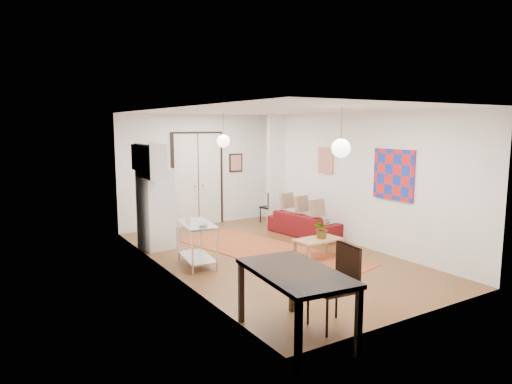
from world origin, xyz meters
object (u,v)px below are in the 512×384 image
kitchen_counter (197,239)px  black_side_chair (267,204)px  dining_chair_far (327,278)px  sofa (305,224)px  dining_table (295,278)px  dining_chair_near (327,278)px  fridge (156,209)px  coffee_table (318,242)px

kitchen_counter → black_side_chair: black_side_chair is taller
kitchen_counter → black_side_chair: bearing=46.6°
dining_chair_far → sofa: bearing=151.2°
dining_table → dining_chair_far: (0.60, 0.11, -0.15)m
dining_table → dining_chair_near: 0.63m
dining_table → dining_chair_near: dining_chair_near is taller
dining_table → fridge: bearing=90.3°
coffee_table → kitchen_counter: size_ratio=0.84×
sofa → dining_table: bearing=133.0°
dining_chair_far → dining_table: bearing=-74.0°
coffee_table → dining_table: size_ratio=0.57×
coffee_table → dining_chair_far: dining_chair_far is taller
dining_chair_near → sofa: bearing=151.2°
kitchen_counter → fridge: 1.62m
kitchen_counter → black_side_chair: size_ratio=1.32×
dining_chair_near → black_side_chair: 6.52m
coffee_table → dining_chair_far: bearing=-127.1°
dining_table → dining_chair_far: dining_chair_far is taller
dining_table → black_side_chair: (3.47, 5.96, -0.28)m
dining_table → dining_chair_near: bearing=10.4°
coffee_table → kitchen_counter: bearing=158.5°
coffee_table → dining_chair_near: bearing=-127.1°
fridge → dining_table: fridge is taller
coffee_table → sofa: bearing=59.7°
sofa → dining_table: 5.43m
sofa → coffee_table: sofa is taller
kitchen_counter → dining_chair_near: 3.26m
coffee_table → dining_chair_far: size_ratio=0.88×
sofa → dining_chair_far: (-2.80, -4.09, 0.35)m
kitchen_counter → dining_table: size_ratio=0.68×
coffee_table → kitchen_counter: kitchen_counter is taller
coffee_table → fridge: bearing=134.9°
black_side_chair → dining_table: bearing=51.2°
sofa → dining_chair_near: size_ratio=1.75×
dining_table → kitchen_counter: bearing=86.5°
coffee_table → fridge: 3.47m
sofa → black_side_chair: bearing=-10.5°
sofa → dining_chair_far: size_ratio=1.75×
kitchen_counter → dining_chair_near: size_ratio=1.05×
sofa → fridge: size_ratio=1.10×
sofa → dining_chair_near: dining_chair_near is taller
fridge → black_side_chair: 3.67m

